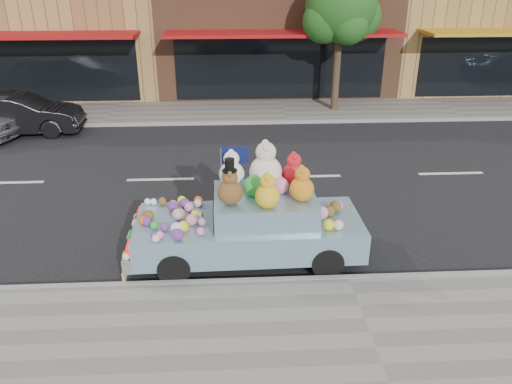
{
  "coord_description": "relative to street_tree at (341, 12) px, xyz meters",
  "views": [
    {
      "loc": [
        -2.09,
        -12.49,
        5.29
      ],
      "look_at": [
        -1.62,
        -3.67,
        1.25
      ],
      "focal_mm": 35.0,
      "sensor_mm": 36.0,
      "label": 1
    }
  ],
  "objects": [
    {
      "name": "far_kerb",
      "position": [
        -2.03,
        -1.55,
        -3.63
      ],
      "size": [
        60.0,
        0.12,
        0.13
      ],
      "primitive_type": "cube",
      "color": "gray",
      "rests_on": "ground"
    },
    {
      "name": "car_dark",
      "position": [
        -11.24,
        -2.27,
        -3.01
      ],
      "size": [
        4.18,
        1.6,
        1.36
      ],
      "primitive_type": "imported",
      "rotation": [
        0.0,
        0.0,
        1.61
      ],
      "color": "black",
      "rests_on": "ground"
    },
    {
      "name": "street_tree",
      "position": [
        0.0,
        0.0,
        0.0
      ],
      "size": [
        3.0,
        2.7,
        5.22
      ],
      "color": "#38281C",
      "rests_on": "ground"
    },
    {
      "name": "storefront_right",
      "position": [
        7.97,
        5.42,
        -0.05
      ],
      "size": [
        10.0,
        9.8,
        7.3
      ],
      "color": "#A98247",
      "rests_on": "ground"
    },
    {
      "name": "ground",
      "position": [
        -2.03,
        -6.55,
        -3.69
      ],
      "size": [
        120.0,
        120.0,
        0.0
      ],
      "primitive_type": "plane",
      "color": "black",
      "rests_on": "ground"
    },
    {
      "name": "storefront_left",
      "position": [
        -12.03,
        5.42,
        -0.05
      ],
      "size": [
        10.0,
        9.8,
        7.3
      ],
      "color": "#A98247",
      "rests_on": "ground"
    },
    {
      "name": "art_car",
      "position": [
        -3.77,
        -10.56,
        -2.88
      ],
      "size": [
        4.51,
        1.84,
        2.27
      ],
      "rotation": [
        0.0,
        0.0,
        0.02
      ],
      "color": "black",
      "rests_on": "ground"
    },
    {
      "name": "far_sidewalk",
      "position": [
        -2.03,
        -0.05,
        -3.63
      ],
      "size": [
        60.0,
        3.0,
        0.12
      ],
      "primitive_type": "cube",
      "color": "gray",
      "rests_on": "ground"
    },
    {
      "name": "near_sidewalk",
      "position": [
        -2.03,
        -13.05,
        -3.63
      ],
      "size": [
        60.0,
        3.0,
        0.12
      ],
      "primitive_type": "cube",
      "color": "gray",
      "rests_on": "ground"
    },
    {
      "name": "near_kerb",
      "position": [
        -2.03,
        -11.55,
        -3.63
      ],
      "size": [
        60.0,
        0.12,
        0.13
      ],
      "primitive_type": "cube",
      "color": "gray",
      "rests_on": "ground"
    },
    {
      "name": "storefront_mid",
      "position": [
        -2.03,
        5.42,
        -0.05
      ],
      "size": [
        10.0,
        9.8,
        7.3
      ],
      "color": "brown",
      "rests_on": "ground"
    }
  ]
}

